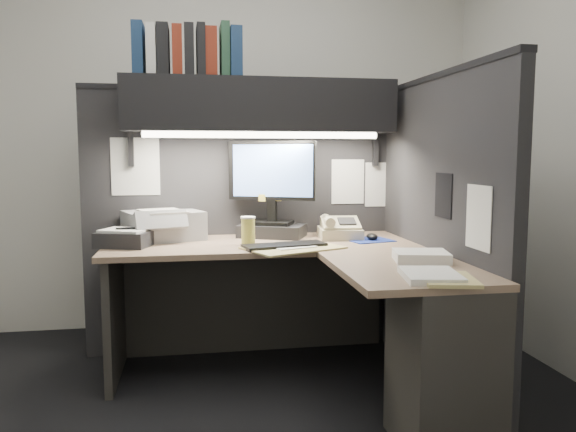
% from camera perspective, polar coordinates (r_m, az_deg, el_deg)
% --- Properties ---
extents(floor, '(3.50, 3.50, 0.00)m').
position_cam_1_polar(floor, '(2.83, -3.46, -19.33)').
color(floor, black).
rests_on(floor, ground).
extents(wall_back, '(3.50, 0.04, 2.70)m').
position_cam_1_polar(wall_back, '(4.05, -5.92, 8.06)').
color(wall_back, silver).
rests_on(wall_back, floor).
extents(wall_front, '(3.50, 0.04, 2.70)m').
position_cam_1_polar(wall_front, '(1.08, 4.97, 13.17)').
color(wall_front, silver).
rests_on(wall_front, floor).
extents(partition_back, '(1.90, 0.06, 1.60)m').
position_cam_1_polar(partition_back, '(3.50, -4.71, -0.65)').
color(partition_back, black).
rests_on(partition_back, floor).
extents(partition_right, '(0.06, 1.50, 1.60)m').
position_cam_1_polar(partition_right, '(3.02, 14.88, -1.95)').
color(partition_right, black).
rests_on(partition_right, floor).
extents(desk, '(1.70, 1.53, 0.73)m').
position_cam_1_polar(desk, '(2.74, 5.51, -10.25)').
color(desk, '#8D6F5A').
rests_on(desk, floor).
extents(overhead_shelf, '(1.55, 0.34, 0.30)m').
position_cam_1_polar(overhead_shelf, '(3.32, -2.88, 11.08)').
color(overhead_shelf, black).
rests_on(overhead_shelf, partition_back).
extents(task_light_tube, '(1.32, 0.04, 0.04)m').
position_cam_1_polar(task_light_tube, '(3.17, -2.56, 8.24)').
color(task_light_tube, white).
rests_on(task_light_tube, overhead_shelf).
extents(monitor, '(0.50, 0.37, 0.57)m').
position_cam_1_polar(monitor, '(3.33, -1.64, 1.71)').
color(monitor, black).
rests_on(monitor, desk).
extents(keyboard, '(0.46, 0.24, 0.02)m').
position_cam_1_polar(keyboard, '(2.97, -0.35, -3.04)').
color(keyboard, black).
rests_on(keyboard, desk).
extents(mousepad, '(0.29, 0.27, 0.00)m').
position_cam_1_polar(mousepad, '(3.26, 8.17, -2.42)').
color(mousepad, navy).
rests_on(mousepad, desk).
extents(mouse, '(0.07, 0.10, 0.04)m').
position_cam_1_polar(mouse, '(3.26, 8.53, -2.06)').
color(mouse, black).
rests_on(mouse, mousepad).
extents(telephone, '(0.27, 0.28, 0.10)m').
position_cam_1_polar(telephone, '(3.32, 5.30, -1.40)').
color(telephone, '#BAB18F').
rests_on(telephone, desk).
extents(coffee_cup, '(0.08, 0.08, 0.14)m').
position_cam_1_polar(coffee_cup, '(3.09, -4.07, -1.56)').
color(coffee_cup, gold).
rests_on(coffee_cup, desk).
extents(printer, '(0.51, 0.47, 0.16)m').
position_cam_1_polar(printer, '(3.34, -12.54, -0.92)').
color(printer, gray).
rests_on(printer, desk).
extents(notebook_stack, '(0.33, 0.30, 0.08)m').
position_cam_1_polar(notebook_stack, '(3.14, -16.19, -2.23)').
color(notebook_stack, black).
rests_on(notebook_stack, desk).
extents(open_folder, '(0.57, 0.48, 0.01)m').
position_cam_1_polar(open_folder, '(2.94, 0.52, -3.25)').
color(open_folder, tan).
rests_on(open_folder, desk).
extents(paper_stack_a, '(0.28, 0.25, 0.05)m').
position_cam_1_polar(paper_stack_a, '(2.67, 13.36, -4.00)').
color(paper_stack_a, white).
rests_on(paper_stack_a, desk).
extents(paper_stack_b, '(0.26, 0.30, 0.03)m').
position_cam_1_polar(paper_stack_b, '(2.30, 14.29, -5.88)').
color(paper_stack_b, white).
rests_on(paper_stack_b, desk).
extents(manila_stack, '(0.25, 0.29, 0.01)m').
position_cam_1_polar(manila_stack, '(2.28, 15.97, -6.20)').
color(manila_stack, tan).
rests_on(manila_stack, desk).
extents(binder_row, '(0.60, 0.25, 0.30)m').
position_cam_1_polar(binder_row, '(3.33, -10.12, 16.03)').
color(binder_row, navy).
rests_on(binder_row, overhead_shelf).
extents(pinned_papers, '(1.76, 1.31, 0.51)m').
position_cam_1_polar(pinned_papers, '(3.18, 2.90, 3.25)').
color(pinned_papers, white).
rests_on(pinned_papers, partition_back).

